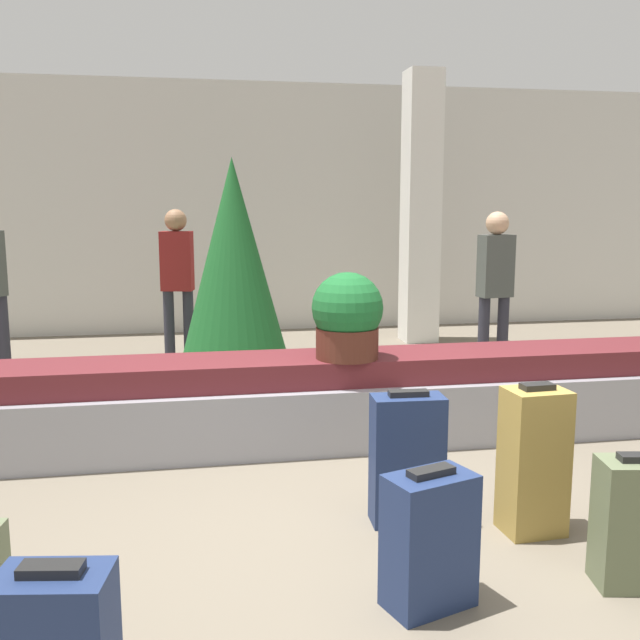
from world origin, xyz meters
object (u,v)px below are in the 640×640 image
(pillar, at_px, (421,209))
(potted_plant_1, at_px, (347,317))
(traveler_2, at_px, (495,279))
(suitcase_1, at_px, (407,459))
(suitcase_4, at_px, (635,523))
(suitcase_0, at_px, (429,540))
(suitcase_2, at_px, (534,461))
(decorated_tree, at_px, (234,264))
(traveler_1, at_px, (177,273))

(pillar, relative_size, potted_plant_1, 5.45)
(potted_plant_1, relative_size, traveler_2, 0.37)
(suitcase_1, relative_size, suitcase_4, 1.19)
(suitcase_0, distance_m, suitcase_2, 0.93)
(pillar, xyz_separation_m, potted_plant_1, (-1.69, -3.62, -0.70))
(pillar, distance_m, traveler_2, 1.91)
(suitcase_0, height_order, decorated_tree, decorated_tree)
(potted_plant_1, relative_size, traveler_1, 0.37)
(suitcase_4, xyz_separation_m, traveler_1, (-2.01, 4.87, 0.66))
(suitcase_0, distance_m, suitcase_4, 0.93)
(traveler_2, bearing_deg, suitcase_0, 55.03)
(traveler_2, relative_size, decorated_tree, 0.77)
(suitcase_2, bearing_deg, suitcase_1, 156.04)
(suitcase_0, height_order, suitcase_2, suitcase_2)
(decorated_tree, bearing_deg, traveler_1, 116.60)
(pillar, xyz_separation_m, suitcase_2, (-1.05, -5.09, -1.22))
(suitcase_0, height_order, suitcase_1, suitcase_1)
(suitcase_1, bearing_deg, traveler_1, 109.61)
(suitcase_4, distance_m, traveler_1, 5.31)
(pillar, relative_size, suitcase_1, 4.51)
(suitcase_0, distance_m, traveler_1, 5.03)
(suitcase_1, bearing_deg, potted_plant_1, 95.23)
(suitcase_0, xyz_separation_m, traveler_1, (-1.08, 4.87, 0.66))
(suitcase_0, bearing_deg, suitcase_1, 61.10)
(suitcase_4, height_order, decorated_tree, decorated_tree)
(suitcase_0, bearing_deg, traveler_1, 84.07)
(suitcase_0, relative_size, traveler_1, 0.37)
(traveler_1, xyz_separation_m, traveler_2, (3.05, -1.00, -0.01))
(suitcase_4, distance_m, traveler_2, 4.06)
(potted_plant_1, bearing_deg, traveler_1, 112.38)
(traveler_2, bearing_deg, suitcase_4, 66.99)
(potted_plant_1, bearing_deg, suitcase_2, -66.30)
(suitcase_0, distance_m, suitcase_1, 0.80)
(suitcase_4, xyz_separation_m, potted_plant_1, (-0.83, 2.03, 0.61))
(suitcase_4, xyz_separation_m, traveler_2, (1.05, 3.87, 0.65))
(suitcase_1, relative_size, potted_plant_1, 1.21)
(suitcase_2, xyz_separation_m, traveler_1, (-1.81, 4.31, 0.58))
(pillar, distance_m, suitcase_0, 6.06)
(suitcase_4, relative_size, traveler_2, 0.38)
(suitcase_2, distance_m, decorated_tree, 3.59)
(suitcase_2, relative_size, suitcase_4, 1.30)
(suitcase_0, xyz_separation_m, suitcase_1, (0.14, 0.78, 0.06))
(pillar, height_order, suitcase_0, pillar)
(pillar, distance_m, potted_plant_1, 4.06)
(suitcase_1, height_order, suitcase_4, suitcase_1)
(suitcase_2, height_order, traveler_2, traveler_2)
(pillar, distance_m, suitcase_2, 5.34)
(suitcase_2, distance_m, traveler_2, 3.58)
(suitcase_0, xyz_separation_m, decorated_tree, (-0.56, 3.83, 0.84))
(potted_plant_1, xyz_separation_m, decorated_tree, (-0.65, 1.81, 0.22))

